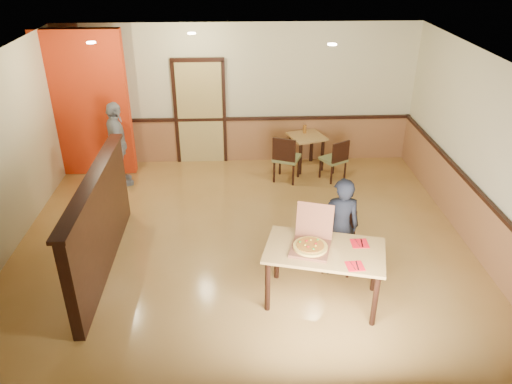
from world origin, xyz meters
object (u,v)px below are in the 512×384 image
side_chair_right (336,158)px  condiment (305,129)px  diner (340,227)px  diner_chair (339,238)px  pizza_box (311,243)px  passerby (118,145)px  main_table (324,257)px  side_table (306,143)px  side_chair_left (286,157)px

side_chair_right → condiment: (-0.51, 0.74, 0.32)m
diner → condiment: size_ratio=9.22×
diner_chair → diner: size_ratio=0.58×
diner_chair → pizza_box: (-0.52, -0.69, 0.39)m
side_chair_right → diner: bearing=50.1°
passerby → pizza_box: size_ratio=2.41×
main_table → side_table: main_table is taller
side_table → pizza_box: bearing=-97.1°
diner → passerby: (-3.58, 2.92, 0.07)m
side_table → condiment: (-0.03, 0.14, 0.25)m
side_chair_left → diner: diner is taller
side_chair_left → diner: (0.45, -2.90, 0.23)m
diner_chair → diner: 0.31m
main_table → condiment: size_ratio=10.26×
diner → passerby: size_ratio=0.92×
condiment → passerby: bearing=-168.4°
diner_chair → condiment: (-0.04, 3.52, 0.31)m
diner_chair → condiment: diner_chair is taller
side_table → passerby: bearing=-170.6°
diner → passerby: passerby is taller
diner → condiment: diner is taller
diner_chair → pizza_box: 0.95m
diner → pizza_box: bearing=49.7°
side_chair_right → passerby: size_ratio=0.52×
pizza_box → passerby: bearing=149.0°
diner_chair → passerby: 4.58m
diner → main_table: bearing=63.4°
main_table → diner_chair: size_ratio=1.92×
diner → side_chair_left: bearing=-80.3°
pizza_box → condiment: bearing=100.8°
diner_chair → side_chair_left: size_ratio=0.92×
diner_chair → side_chair_right: (0.46, 2.78, -0.01)m
passerby → condiment: 3.65m
side_chair_left → condiment: (0.45, 0.75, 0.27)m
passerby → pizza_box: passerby is taller
side_chair_right → side_table: (-0.48, 0.60, 0.07)m
side_table → condiment: bearing=101.1°
diner_chair → side_table: diner_chair is taller
passerby → condiment: size_ratio=10.07×
main_table → condiment: (0.30, 4.26, 0.09)m
main_table → diner_chair: 0.84m
side_table → pizza_box: pizza_box is taller
condiment → diner_chair: bearing=-89.3°
side_chair_right → condiment: bearing=-85.7°
side_table → passerby: passerby is taller
main_table → pizza_box: size_ratio=2.46×
diner_chair → pizza_box: bearing=-108.7°
side_table → diner_chair: bearing=-89.7°
side_chair_left → condiment: size_ratio=5.79×
side_chair_right → pizza_box: 3.63m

